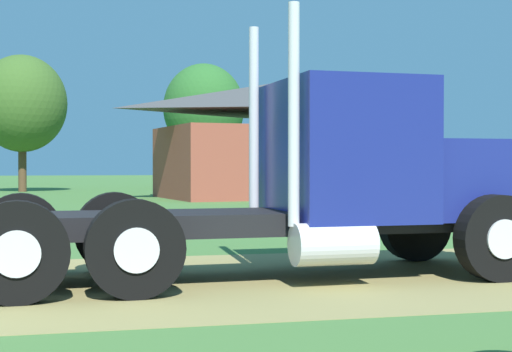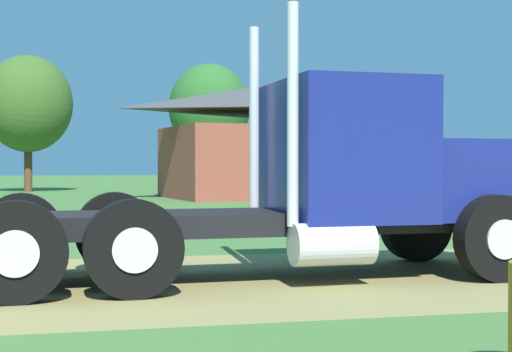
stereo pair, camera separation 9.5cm
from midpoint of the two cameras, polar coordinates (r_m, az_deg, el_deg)
name	(u,v)px [view 2 (the right image)]	position (r m, az deg, el deg)	size (l,w,h in m)	color
truck_foreground_white	(335,183)	(10.43, 6.14, -0.50)	(7.99, 2.85, 3.44)	black
shed_building	(286,141)	(35.20, 2.29, 2.58)	(11.74, 7.89, 5.25)	brown
tree_mid	(28,104)	(44.43, -16.40, 5.12)	(4.85, 4.85, 7.51)	#513823
tree_right	(209,108)	(51.78, -3.41, 5.00)	(5.39, 5.39, 8.21)	#513823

